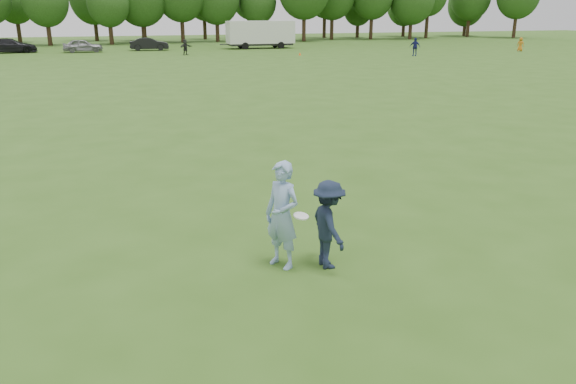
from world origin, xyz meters
The scene contains 12 objects.
ground centered at (0.00, 0.00, 0.00)m, with size 200.00×200.00×0.00m, color #315417.
thrower centered at (-0.37, 0.22, 0.97)m, with size 0.71×0.47×1.95m, color #85A5CE.
defender centered at (0.41, -0.05, 0.81)m, with size 1.04×0.60×1.61m, color #172134.
player_far_b centered at (27.06, 42.83, 0.89)m, with size 1.05×0.44×1.79m, color navy.
player_far_c centered at (41.75, 45.01, 0.76)m, with size 0.74×0.48×1.52m, color #C46F17.
player_far_d centered at (5.18, 51.16, 0.80)m, with size 1.48×0.47×1.59m, color #262626.
car_d centered at (-12.36, 60.00, 0.77)m, with size 2.15×5.28×1.53m, color black.
car_e centered at (-4.96, 58.50, 0.71)m, with size 1.68×4.18×1.43m, color gray.
car_f centered at (2.24, 59.41, 0.72)m, with size 1.51×4.34×1.43m, color black.
field_cone centered at (16.30, 47.18, 0.15)m, with size 0.28×0.28×0.30m, color #FA4D0D.
disc_in_play centered at (-0.13, -0.10, 1.04)m, with size 0.32×0.32×0.09m.
cargo_trailer centered at (15.33, 58.92, 1.78)m, with size 9.00×2.75×3.20m.
Camera 1 is at (-3.15, -8.65, 4.43)m, focal length 35.00 mm.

